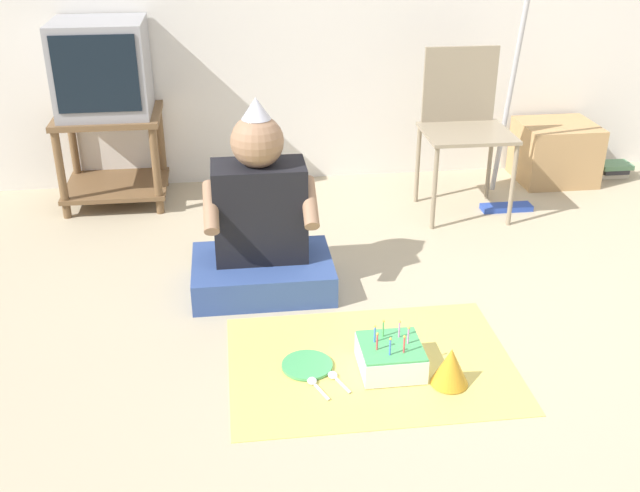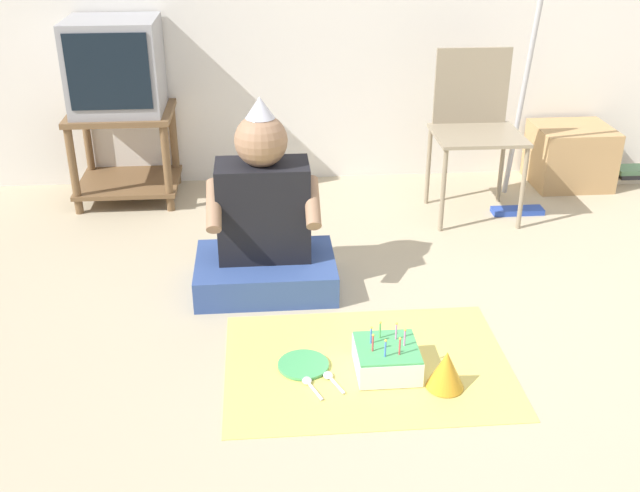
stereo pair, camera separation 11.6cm
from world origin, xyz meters
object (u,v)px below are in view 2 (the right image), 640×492
folding_chair (475,120)px  party_hat_blue (446,369)px  dust_mop (522,138)px  tv (116,66)px  birthday_cake (387,358)px  book_pile (630,174)px  paper_plate (303,365)px  person_seated (264,227)px  cardboard_box_stack (570,155)px

folding_chair → party_hat_blue: (-0.50, -1.60, -0.43)m
folding_chair → dust_mop: 0.28m
tv → birthday_cake: (1.19, -1.82, -0.70)m
book_pile → paper_plate: (-2.10, -1.78, -0.03)m
folding_chair → birthday_cake: bearing=-115.2°
party_hat_blue → book_pile: bearing=50.5°
folding_chair → party_hat_blue: folding_chair is taller
person_seated → paper_plate: size_ratio=4.47×
tv → person_seated: bearing=-55.6°
folding_chair → book_pile: (1.10, 0.35, -0.47)m
tv → party_hat_blue: (1.38, -1.93, -0.68)m
cardboard_box_stack → party_hat_blue: cardboard_box_stack is taller
dust_mop → paper_plate: bearing=-131.7°
paper_plate → folding_chair: bearing=55.0°
folding_chair → paper_plate: size_ratio=4.51×
party_hat_blue → paper_plate: size_ratio=0.76×
dust_mop → birthday_cake: 1.79m
book_pile → person_seated: person_seated is taller
cardboard_box_stack → birthday_cake: size_ratio=1.91×
birthday_cake → person_seated: bearing=121.3°
tv → person_seated: tv is taller
tv → birthday_cake: 2.28m
birthday_cake → party_hat_blue: birthday_cake is taller
book_pile → birthday_cake: 2.56m
cardboard_box_stack → dust_mop: bearing=-141.4°
book_pile → birthday_cake: size_ratio=0.86×
dust_mop → party_hat_blue: (-0.77, -1.59, -0.33)m
dust_mop → birthday_cake: bearing=-123.1°
birthday_cake → party_hat_blue: size_ratio=1.57×
cardboard_box_stack → dust_mop: (-0.44, -0.35, 0.23)m
tv → cardboard_box_stack: 2.65m
cardboard_box_stack → party_hat_blue: 2.28m
person_seated → dust_mop: bearing=28.6°
book_pile → folding_chair: bearing=-162.4°
folding_chair → person_seated: (-1.13, -0.77, -0.23)m
tv → person_seated: size_ratio=0.57×
tv → paper_plate: bearing=-63.4°
dust_mop → book_pile: bearing=23.2°
tv → book_pile: size_ratio=2.47×
book_pile → party_hat_blue: party_hat_blue is taller
folding_chair → birthday_cake: size_ratio=3.75×
cardboard_box_stack → paper_plate: size_ratio=2.29×
book_pile → tv: bearing=-179.8°
birthday_cake → folding_chair: bearing=64.8°
tv → book_pile: tv is taller
person_seated → birthday_cake: person_seated is taller
dust_mop → paper_plate: dust_mop is taller
book_pile → birthday_cake: birthday_cake is taller
party_hat_blue → dust_mop: bearing=64.3°
book_pile → birthday_cake: bearing=-134.5°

